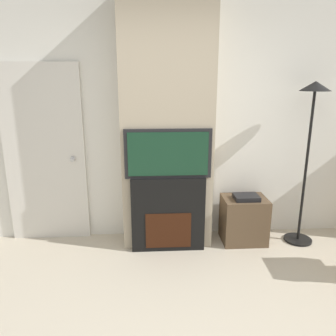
% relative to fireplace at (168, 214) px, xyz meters
% --- Properties ---
extents(wall_back, '(6.00, 0.06, 2.70)m').
position_rel_fireplace_xyz_m(wall_back, '(0.00, 0.41, 0.94)').
color(wall_back, silver).
rests_on(wall_back, ground_plane).
extents(chimney_breast, '(0.97, 0.38, 2.70)m').
position_rel_fireplace_xyz_m(chimney_breast, '(0.00, 0.19, 0.94)').
color(chimney_breast, tan).
rests_on(chimney_breast, ground_plane).
extents(fireplace, '(0.79, 0.15, 0.83)m').
position_rel_fireplace_xyz_m(fireplace, '(0.00, 0.00, 0.00)').
color(fireplace, black).
rests_on(fireplace, ground_plane).
extents(television, '(0.90, 0.07, 0.52)m').
position_rel_fireplace_xyz_m(television, '(0.00, -0.00, 0.68)').
color(television, black).
rests_on(television, fireplace).
extents(floor_lamp, '(0.32, 0.32, 1.81)m').
position_rel_fireplace_xyz_m(floor_lamp, '(1.53, 0.09, 0.95)').
color(floor_lamp, black).
rests_on(floor_lamp, ground_plane).
extents(media_stand, '(0.49, 0.39, 0.58)m').
position_rel_fireplace_xyz_m(media_stand, '(0.88, 0.13, -0.14)').
color(media_stand, brown).
rests_on(media_stand, ground_plane).
extents(entry_door, '(0.89, 0.09, 2.01)m').
position_rel_fireplace_xyz_m(entry_door, '(-1.36, 0.36, 0.59)').
color(entry_door, silver).
rests_on(entry_door, ground_plane).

